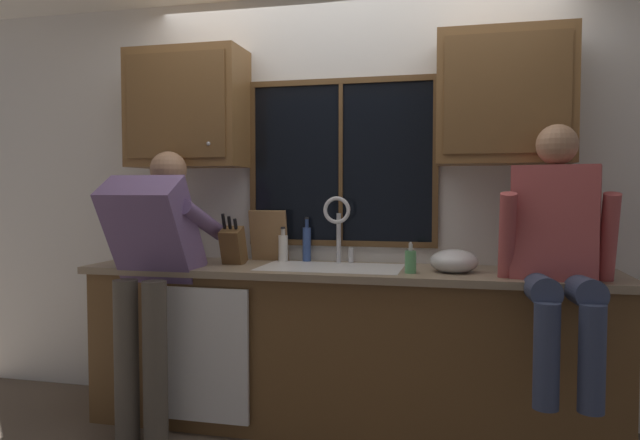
% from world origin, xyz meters
% --- Properties ---
extents(back_wall, '(5.32, 0.12, 2.55)m').
position_xyz_m(back_wall, '(0.00, 0.06, 1.27)').
color(back_wall, silver).
rests_on(back_wall, floor).
extents(window_glass, '(1.10, 0.02, 0.95)m').
position_xyz_m(window_glass, '(-0.08, -0.01, 1.52)').
color(window_glass, black).
extents(window_frame_top, '(1.17, 0.02, 0.04)m').
position_xyz_m(window_frame_top, '(-0.08, -0.02, 2.02)').
color(window_frame_top, brown).
extents(window_frame_bottom, '(1.17, 0.02, 0.04)m').
position_xyz_m(window_frame_bottom, '(-0.08, -0.02, 1.03)').
color(window_frame_bottom, brown).
extents(window_frame_left, '(0.03, 0.02, 0.95)m').
position_xyz_m(window_frame_left, '(-0.64, -0.02, 1.52)').
color(window_frame_left, brown).
extents(window_frame_right, '(0.04, 0.02, 0.95)m').
position_xyz_m(window_frame_right, '(0.49, -0.02, 1.52)').
color(window_frame_right, brown).
extents(window_mullion_center, '(0.02, 0.02, 0.95)m').
position_xyz_m(window_mullion_center, '(-0.08, -0.02, 1.52)').
color(window_mullion_center, brown).
extents(lower_cabinet_run, '(2.92, 0.58, 0.88)m').
position_xyz_m(lower_cabinet_run, '(0.00, -0.29, 0.44)').
color(lower_cabinet_run, brown).
rests_on(lower_cabinet_run, floor).
extents(countertop, '(2.98, 0.62, 0.04)m').
position_xyz_m(countertop, '(0.00, -0.31, 0.90)').
color(countertop, gray).
rests_on(countertop, lower_cabinet_run).
extents(dishwasher_front, '(0.60, 0.02, 0.74)m').
position_xyz_m(dishwasher_front, '(-0.76, -0.61, 0.46)').
color(dishwasher_front, white).
extents(upper_cabinet_left, '(0.71, 0.36, 0.72)m').
position_xyz_m(upper_cabinet_left, '(-1.01, -0.17, 1.86)').
color(upper_cabinet_left, brown).
extents(upper_cabinet_right, '(0.71, 0.36, 0.72)m').
position_xyz_m(upper_cabinet_right, '(0.86, -0.17, 1.86)').
color(upper_cabinet_right, brown).
extents(sink, '(0.80, 0.46, 0.21)m').
position_xyz_m(sink, '(-0.08, -0.30, 0.82)').
color(sink, silver).
rests_on(sink, lower_cabinet_run).
extents(faucet, '(0.18, 0.09, 0.40)m').
position_xyz_m(faucet, '(-0.07, -0.12, 1.17)').
color(faucet, silver).
rests_on(faucet, countertop).
extents(person_standing, '(0.53, 0.68, 1.58)m').
position_xyz_m(person_standing, '(-1.01, -0.63, 0.97)').
color(person_standing, '#595147').
rests_on(person_standing, floor).
extents(person_sitting_on_counter, '(0.54, 0.64, 1.26)m').
position_xyz_m(person_sitting_on_counter, '(1.09, -0.57, 1.10)').
color(person_sitting_on_counter, '#384260').
rests_on(person_sitting_on_counter, countertop).
extents(knife_block, '(0.12, 0.18, 0.32)m').
position_xyz_m(knife_block, '(-0.67, -0.30, 1.03)').
color(knife_block, brown).
rests_on(knife_block, countertop).
extents(cutting_board, '(0.24, 0.09, 0.32)m').
position_xyz_m(cutting_board, '(-0.52, -0.08, 1.08)').
color(cutting_board, '#997047').
rests_on(cutting_board, countertop).
extents(mixing_bowl, '(0.26, 0.26, 0.13)m').
position_xyz_m(mixing_bowl, '(0.61, -0.33, 0.98)').
color(mixing_bowl, silver).
rests_on(mixing_bowl, countertop).
extents(soap_dispenser, '(0.06, 0.07, 0.17)m').
position_xyz_m(soap_dispenser, '(0.38, -0.43, 0.98)').
color(soap_dispenser, '#59A566').
rests_on(soap_dispenser, countertop).
extents(bottle_green_glass, '(0.05, 0.05, 0.27)m').
position_xyz_m(bottle_green_glass, '(-0.28, -0.06, 1.03)').
color(bottle_green_glass, '#334C8C').
rests_on(bottle_green_glass, countertop).
extents(bottle_tall_clear, '(0.06, 0.06, 0.21)m').
position_xyz_m(bottle_tall_clear, '(-0.42, -0.10, 1.01)').
color(bottle_tall_clear, silver).
rests_on(bottle_tall_clear, countertop).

